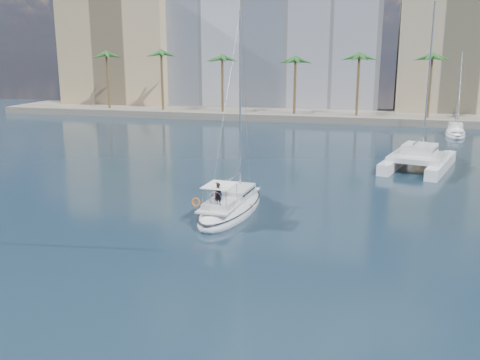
# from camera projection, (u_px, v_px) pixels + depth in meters

# --- Properties ---
(ground) EXTENTS (160.00, 160.00, 0.00)m
(ground) POSITION_uv_depth(u_px,v_px,m) (235.00, 228.00, 36.95)
(ground) COLOR black
(ground) RESTS_ON ground
(quay) EXTENTS (120.00, 14.00, 1.20)m
(quay) POSITION_uv_depth(u_px,v_px,m) (324.00, 115.00, 94.15)
(quay) COLOR gray
(quay) RESTS_ON ground
(building_modern) EXTENTS (42.00, 16.00, 28.00)m
(building_modern) POSITION_uv_depth(u_px,v_px,m) (272.00, 38.00, 105.13)
(building_modern) COLOR silver
(building_modern) RESTS_ON ground
(building_tan_left) EXTENTS (22.00, 14.00, 22.00)m
(building_tan_left) POSITION_uv_depth(u_px,v_px,m) (124.00, 54.00, 109.37)
(building_tan_left) COLOR tan
(building_tan_left) RESTS_ON ground
(building_beige) EXTENTS (20.00, 14.00, 20.00)m
(building_beige) POSITION_uv_depth(u_px,v_px,m) (456.00, 60.00, 95.02)
(building_beige) COLOR tan
(building_beige) RESTS_ON ground
(palm_left) EXTENTS (3.60, 3.60, 12.30)m
(palm_left) POSITION_uv_depth(u_px,v_px,m) (135.00, 59.00, 96.32)
(palm_left) COLOR brown
(palm_left) RESTS_ON ground
(palm_centre) EXTENTS (3.60, 3.60, 12.30)m
(palm_centre) POSITION_uv_depth(u_px,v_px,m) (324.00, 60.00, 88.07)
(palm_centre) COLOR brown
(palm_centre) RESTS_ON ground
(main_sloop) EXTENTS (4.12, 10.65, 15.48)m
(main_sloop) POSITION_uv_depth(u_px,v_px,m) (231.00, 207.00, 40.03)
(main_sloop) COLOR white
(main_sloop) RESTS_ON ground
(catamaran) EXTENTS (8.42, 12.43, 16.63)m
(catamaran) POSITION_uv_depth(u_px,v_px,m) (419.00, 158.00, 54.99)
(catamaran) COLOR white
(catamaran) RESTS_ON ground
(seagull) EXTENTS (1.23, 0.53, 0.23)m
(seagull) POSITION_uv_depth(u_px,v_px,m) (249.00, 205.00, 39.59)
(seagull) COLOR silver
(seagull) RESTS_ON ground
(moored_yacht_a) EXTENTS (3.37, 9.52, 11.90)m
(moored_yacht_a) POSITION_uv_depth(u_px,v_px,m) (455.00, 135.00, 76.28)
(moored_yacht_a) COLOR white
(moored_yacht_a) RESTS_ON ground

